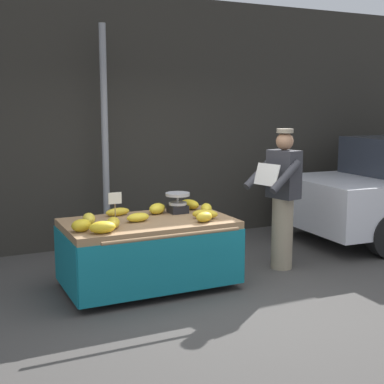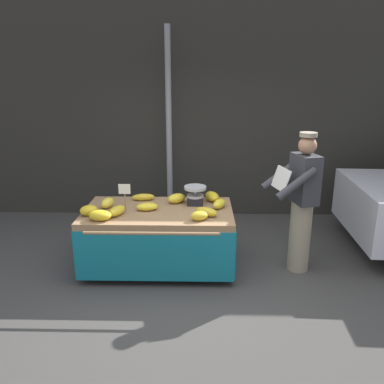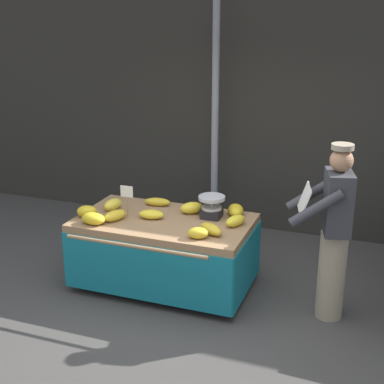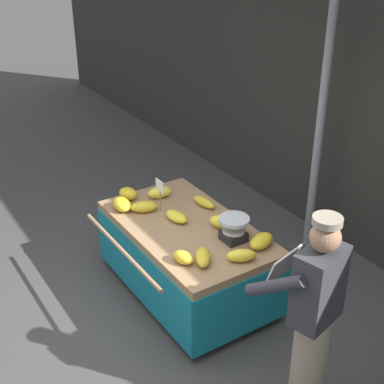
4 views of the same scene
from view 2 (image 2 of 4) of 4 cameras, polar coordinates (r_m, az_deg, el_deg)
The scene contains 18 objects.
ground_plane at distance 4.46m, azimuth 0.85°, elevation -15.17°, with size 60.00×60.00×0.00m, color #423F3D.
back_wall at distance 6.64m, azimuth 1.09°, elevation 11.66°, with size 16.00×0.24×3.52m, color #2D2B26.
street_pole at distance 6.24m, azimuth -3.35°, elevation 9.08°, with size 0.09×0.09×3.04m, color gray.
banana_cart at distance 4.91m, azimuth -4.85°, elevation -4.79°, with size 1.83×1.25×0.76m.
weighing_scale at distance 4.98m, azimuth 0.47°, elevation -0.47°, with size 0.28×0.28×0.23m.
price_sign at distance 4.75m, azimuth -9.71°, elevation 0.06°, with size 0.14×0.01×0.34m.
banana_bunch_0 at distance 5.05m, azimuth -2.23°, elevation -0.91°, with size 0.15×0.24×0.12m, color yellow.
banana_bunch_1 at distance 4.69m, azimuth -10.77°, elevation -2.69°, with size 0.13×0.27×0.11m, color gold.
banana_bunch_2 at distance 4.87m, azimuth 3.96°, elevation -1.71°, with size 0.12×0.26×0.11m, color yellow.
banana_bunch_3 at distance 4.57m, azimuth -13.14°, elevation -3.30°, with size 0.17×0.26×0.12m, color gold.
banana_bunch_4 at distance 5.18m, azimuth -7.04°, elevation -0.74°, with size 0.11×0.29×0.09m, color gold.
banana_bunch_5 at distance 4.80m, azimuth -6.48°, elevation -2.13°, with size 0.14×0.26×0.09m, color yellow.
banana_bunch_6 at distance 4.99m, azimuth -12.10°, elevation -1.54°, with size 0.13×0.25×0.12m, color yellow.
banana_bunch_7 at distance 5.14m, azimuth 2.93°, elevation -0.64°, with size 0.16×0.28×0.12m, color gold.
banana_bunch_8 at distance 4.60m, azimuth 2.10°, elevation -2.87°, with size 0.13×0.28×0.10m, color gold.
banana_bunch_9 at distance 4.46m, azimuth 1.05°, elevation -3.46°, with size 0.13×0.20×0.11m, color gold.
banana_bunch_10 at distance 4.76m, azimuth -14.65°, elevation -2.59°, with size 0.16×0.21×0.12m, color gold.
vendor_person at distance 4.89m, azimuth 15.51°, elevation -1.50°, with size 0.66×0.61×1.71m.
Camera 2 is at (0.02, -3.78, 2.37)m, focal length 36.95 mm.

